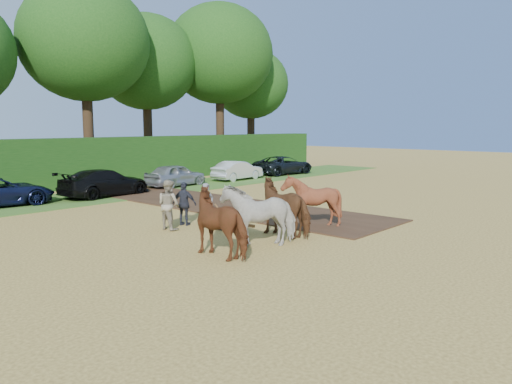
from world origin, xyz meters
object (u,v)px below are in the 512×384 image
parked_cars (117,181)px  spectator_near (169,205)px  plough_team (272,210)px  spectator_far (184,204)px

parked_cars → spectator_near: bearing=-112.9°
spectator_near → plough_team: (1.32, -3.76, 0.06)m
parked_cars → spectator_far: bearing=-108.6°
spectator_near → plough_team: 3.99m
spectator_far → plough_team: (0.46, -3.92, 0.15)m
plough_team → parked_cars: size_ratio=0.18×
spectator_near → parked_cars: 10.51m
spectator_near → spectator_far: bearing=-83.0°
spectator_far → parked_cars: 10.06m
spectator_near → plough_team: plough_team is taller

